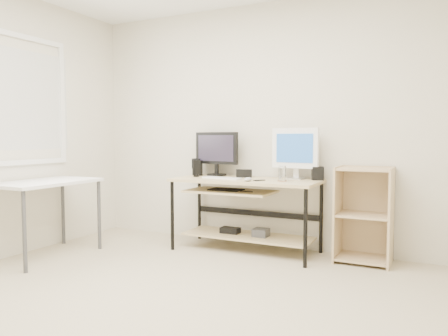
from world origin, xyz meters
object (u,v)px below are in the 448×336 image
Objects in this scene: white_imac at (295,150)px; audio_controller at (198,168)px; side_table at (45,189)px; black_monitor at (217,151)px; shelf_unit at (364,214)px; desk at (244,199)px.

white_imac is 3.05× the size of audio_controller.
black_monitor reaches higher than side_table.
side_table is 3.09m from shelf_unit.
audio_controller reaches higher than side_table.
black_monitor is 0.28m from audio_controller.
desk is at bearing -152.63° from white_imac.
side_table is at bearing -128.10° from black_monitor.
side_table is at bearing -138.92° from audio_controller.
desk is 2.88× the size of white_imac.
black_monitor reaches higher than shelf_unit.
side_table is at bearing -145.08° from white_imac.
side_table is 1.92× the size of white_imac.
desk is 1.50× the size of side_table.
black_monitor is at bearing 154.92° from desk.
white_imac is at bearing 30.66° from side_table.
black_monitor is at bearing 178.81° from shelf_unit.
desk is 1.19m from shelf_unit.
audio_controller is at bearing -170.86° from white_imac.
white_imac is 1.11m from audio_controller.
white_imac is at bearing 176.41° from shelf_unit.
white_imac reaches higher than black_monitor.
white_imac is (2.13, 1.26, 0.38)m from side_table.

